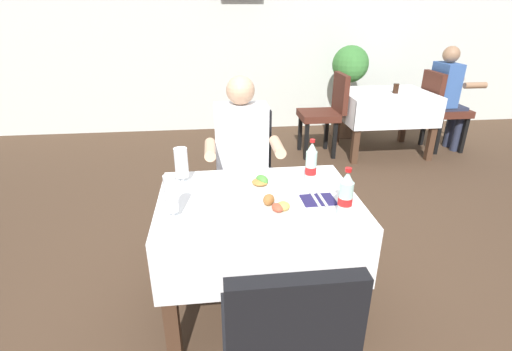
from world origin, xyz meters
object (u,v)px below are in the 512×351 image
object	(u,v)px
beer_glass_left	(171,197)
background_dining_table	(385,107)
napkin_cutlery_set	(318,200)
seated_diner_far	(242,158)
beer_glass_middle	(181,164)
chair_far_diner_seat	(246,172)
background_chair_left	(326,110)
plate_near_camera	(272,208)
cola_bottle_secondary	(346,195)
cola_bottle_primary	(311,165)
background_patron	(448,93)
potted_plant_corner	(349,82)
plate_far_diner	(262,182)
background_chair_right	(441,106)
background_table_tumbler	(396,88)
main_dining_table	(258,227)
chair_near_camera_side	(283,342)

from	to	relation	value
beer_glass_left	background_dining_table	world-z (taller)	beer_glass_left
beer_glass_left	napkin_cutlery_set	world-z (taller)	beer_glass_left
seated_diner_far	beer_glass_middle	xyz separation A→B (m)	(-0.38, -0.43, 0.14)
chair_far_diner_seat	background_chair_left	bearing A→B (deg)	57.26
chair_far_diner_seat	plate_near_camera	size ratio (longest dim) A/B	3.85
chair_far_diner_seat	plate_near_camera	xyz separation A→B (m)	(0.05, -0.94, 0.21)
seated_diner_far	beer_glass_middle	size ratio (longest dim) A/B	6.20
napkin_cutlery_set	cola_bottle_secondary	bearing A→B (deg)	-63.14
chair_far_diner_seat	cola_bottle_primary	bearing A→B (deg)	-64.94
background_dining_table	beer_glass_left	bearing A→B (deg)	-130.35
background_dining_table	background_patron	xyz separation A→B (m)	(0.78, 0.00, 0.15)
cola_bottle_primary	background_patron	bearing A→B (deg)	46.03
plate_near_camera	potted_plant_corner	size ratio (longest dim) A/B	0.21
plate_far_diner	background_dining_table	size ratio (longest dim) A/B	0.23
background_chair_right	background_chair_left	bearing A→B (deg)	180.00
beer_glass_middle	cola_bottle_secondary	size ratio (longest dim) A/B	0.82
beer_glass_left	background_table_tumbler	distance (m)	3.49
cola_bottle_primary	potted_plant_corner	world-z (taller)	potted_plant_corner
napkin_cutlery_set	background_chair_left	size ratio (longest dim) A/B	0.20
main_dining_table	plate_near_camera	bearing A→B (deg)	-73.34
plate_near_camera	background_patron	size ratio (longest dim) A/B	0.20
seated_diner_far	potted_plant_corner	distance (m)	3.04
chair_far_diner_seat	background_patron	world-z (taller)	background_patron
seated_diner_far	background_patron	distance (m)	3.22
potted_plant_corner	background_dining_table	bearing A→B (deg)	-72.62
chair_near_camera_side	background_chair_right	bearing A→B (deg)	52.00
chair_far_diner_seat	background_patron	size ratio (longest dim) A/B	0.77
background_table_tumbler	potted_plant_corner	distance (m)	0.84
seated_diner_far	background_chair_left	world-z (taller)	seated_diner_far
chair_far_diner_seat	background_table_tumbler	size ratio (longest dim) A/B	8.82
main_dining_table	chair_near_camera_side	size ratio (longest dim) A/B	1.08
chair_far_diner_seat	background_chair_left	world-z (taller)	same
background_patron	chair_far_diner_seat	bearing A→B (deg)	-146.48
cola_bottle_secondary	background_chair_left	world-z (taller)	cola_bottle_secondary
seated_diner_far	beer_glass_left	xyz separation A→B (m)	(-0.40, -0.83, 0.14)
background_dining_table	chair_near_camera_side	bearing A→B (deg)	-119.26
beer_glass_middle	plate_far_diner	bearing A→B (deg)	-11.62
chair_near_camera_side	potted_plant_corner	xyz separation A→B (m)	(1.62, 3.99, 0.19)
chair_near_camera_side	background_dining_table	size ratio (longest dim) A/B	0.94
beer_glass_middle	background_chair_right	bearing A→B (deg)	37.35
chair_near_camera_side	background_chair_left	xyz separation A→B (m)	(1.11, 3.28, 0.00)
beer_glass_left	background_table_tumbler	size ratio (longest dim) A/B	1.97
beer_glass_middle	napkin_cutlery_set	size ratio (longest dim) A/B	1.06
chair_near_camera_side	background_dining_table	bearing A→B (deg)	60.74
background_chair_right	potted_plant_corner	bearing A→B (deg)	143.20
napkin_cutlery_set	potted_plant_corner	world-z (taller)	potted_plant_corner
chair_far_diner_seat	cola_bottle_primary	size ratio (longest dim) A/B	3.59
main_dining_table	seated_diner_far	distance (m)	0.68
beer_glass_left	beer_glass_middle	world-z (taller)	beer_glass_left
plate_near_camera	background_chair_right	xyz separation A→B (m)	(2.52, 2.67, -0.21)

